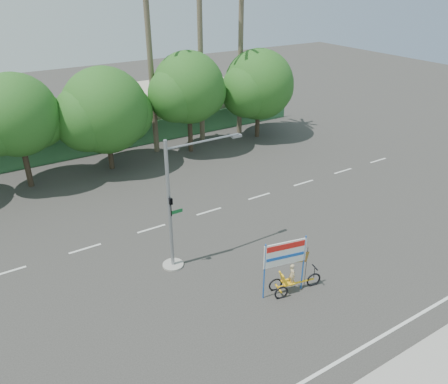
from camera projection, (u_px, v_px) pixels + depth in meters
ground at (256, 291)px, 21.12m from camera, size 120.00×120.00×0.00m
fence at (108, 141)px, 36.94m from camera, size 38.00×0.08×2.00m
building_right at (170, 105)px, 43.75m from camera, size 14.00×8.00×3.60m
tree_left at (16, 118)px, 29.14m from camera, size 6.66×5.60×8.07m
tree_center at (104, 113)px, 32.23m from camera, size 7.62×6.40×7.85m
tree_right at (188, 90)px, 35.17m from camera, size 6.90×5.80×8.36m
tree_far_right at (258, 87)px, 38.73m from camera, size 7.38×6.20×7.94m
palm_tall at (200, 18)px, 34.89m from camera, size 3.73×3.79×17.45m
palm_mid at (241, 29)px, 37.26m from camera, size 3.73×3.79×15.45m
palm_short at (149, 43)px, 33.51m from camera, size 3.73×3.79×14.45m
traffic_signal at (176, 216)px, 21.78m from camera, size 4.72×1.10×7.00m
trike_billboard at (289, 271)px, 20.55m from camera, size 3.08×1.07×3.08m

